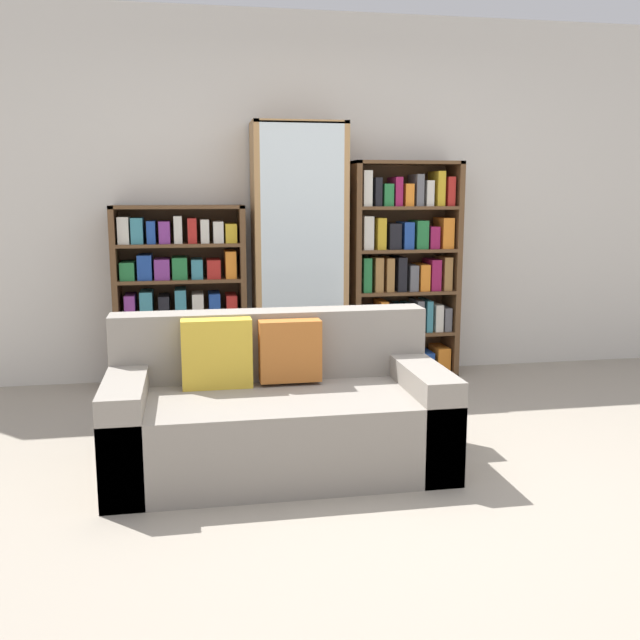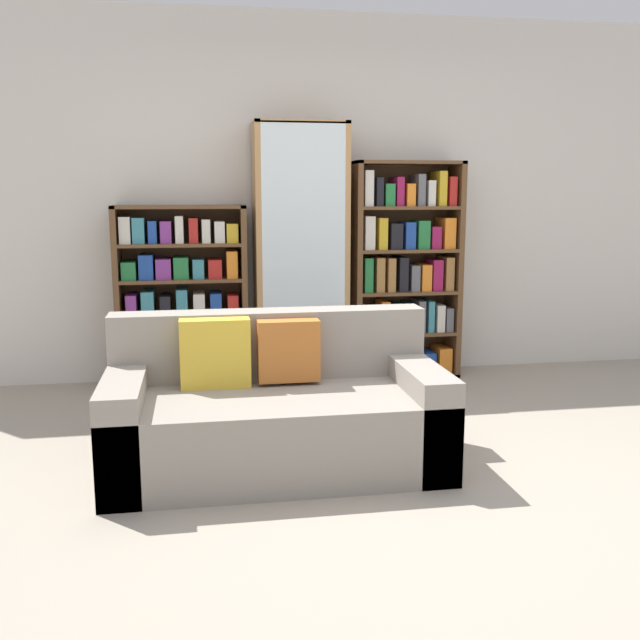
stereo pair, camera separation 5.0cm
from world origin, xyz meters
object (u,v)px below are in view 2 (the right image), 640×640
object	(u,v)px
display_cabinet	(300,255)
wine_bottle	(371,384)
couch	(275,413)
bookshelf_left	(182,299)
bookshelf_right	(405,274)

from	to	relation	value
display_cabinet	wine_bottle	distance (m)	1.16
couch	wine_bottle	world-z (taller)	couch
bookshelf_left	wine_bottle	distance (m)	1.54
couch	bookshelf_right	world-z (taller)	bookshelf_right
bookshelf_right	wine_bottle	size ratio (longest dim) A/B	4.18
couch	bookshelf_right	distance (m)	2.12
couch	bookshelf_right	bearing A→B (deg)	54.83
bookshelf_left	wine_bottle	bearing A→B (deg)	-32.91
display_cabinet	wine_bottle	bearing A→B (deg)	-65.27
display_cabinet	wine_bottle	world-z (taller)	display_cabinet
bookshelf_left	wine_bottle	world-z (taller)	bookshelf_left
display_cabinet	couch	bearing A→B (deg)	-102.75
bookshelf_left	bookshelf_right	size ratio (longest dim) A/B	0.81
display_cabinet	bookshelf_right	bearing A→B (deg)	1.14
display_cabinet	wine_bottle	size ratio (longest dim) A/B	4.86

